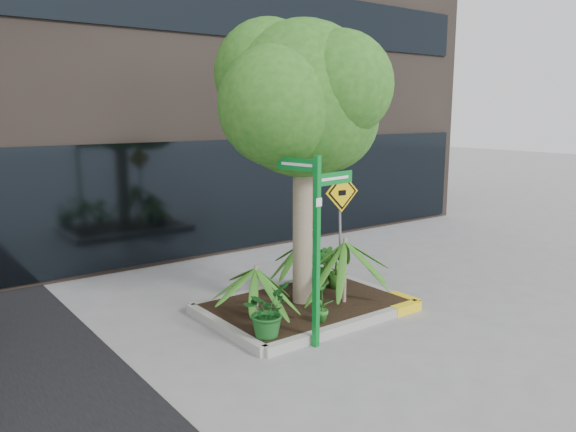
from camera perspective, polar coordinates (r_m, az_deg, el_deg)
ground at (r=9.35m, az=1.94°, el=-10.35°), size 80.00×80.00×0.00m
planter at (r=9.65m, az=1.99°, el=-9.03°), size 3.35×2.36×0.15m
tree at (r=9.16m, az=1.48°, el=11.74°), size 3.22×2.85×4.83m
palm_front at (r=9.42m, az=5.82°, el=-2.62°), size 1.26×1.26×1.40m
palm_left at (r=8.76m, az=-3.29°, el=-5.34°), size 0.95×0.95×1.05m
palm_back at (r=10.43m, az=1.05°, el=-3.12°), size 0.87×0.87×0.96m
shrub_a at (r=8.15m, az=-2.22°, el=-9.58°), size 0.96×0.96×0.76m
shrub_b at (r=10.34m, az=5.01°, el=-5.46°), size 0.48×0.48×0.68m
shrub_c at (r=8.69m, az=3.46°, el=-8.58°), size 0.47×0.47×0.68m
shrub_d at (r=10.24m, az=3.45°, el=-5.18°), size 0.64×0.64×0.82m
street_sign_post at (r=7.87m, az=2.90°, el=-1.43°), size 0.88×0.80×2.75m
cattle_sign at (r=9.51m, az=5.42°, el=0.21°), size 0.68×0.15×2.20m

